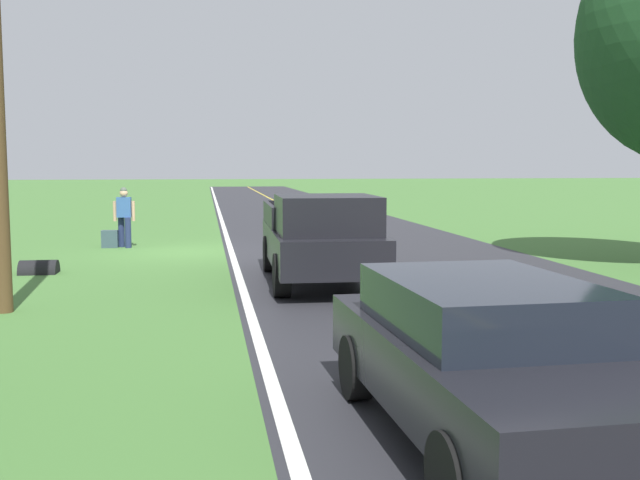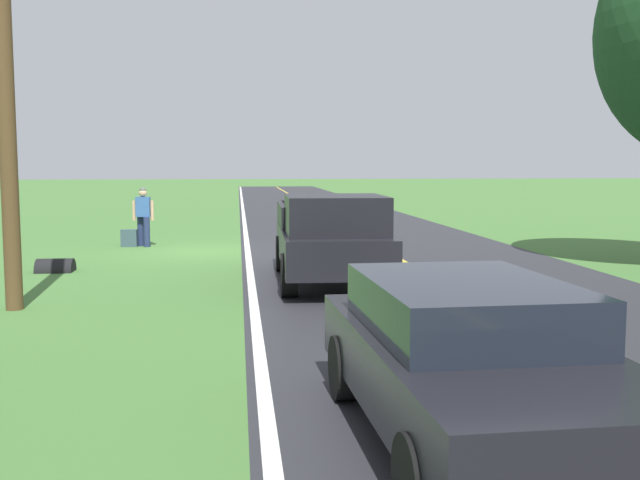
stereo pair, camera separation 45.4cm
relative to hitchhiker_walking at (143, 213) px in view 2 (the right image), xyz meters
name	(u,v)px [view 2 (the right image)]	position (x,y,z in m)	size (l,w,h in m)	color
ground_plane	(203,251)	(-1.78, 1.47, -0.98)	(200.00, 200.00, 0.00)	#427033
road_surface	(383,249)	(-6.85, 1.47, -0.98)	(8.02, 120.00, 0.00)	#28282D
lane_edge_line	(248,251)	(-3.01, 1.47, -0.98)	(0.16, 117.60, 0.00)	silver
lane_centre_line	(383,249)	(-6.85, 1.47, -0.98)	(0.14, 117.60, 0.00)	gold
hitchhiker_walking	(143,213)	(0.00, 0.00, 0.00)	(0.62, 0.52, 1.75)	navy
suitcase_carried	(129,238)	(0.42, 0.07, -0.73)	(0.20, 0.46, 0.51)	#384C56
pickup_truck_passing	(331,236)	(-4.61, 7.39, -0.01)	(2.20, 5.45, 1.82)	black
sedan_ahead_same_lane	(469,358)	(-4.73, 16.09, -0.23)	(2.06, 4.47, 1.41)	black
utility_pole_roadside	(4,63)	(0.96, 9.49, 3.05)	(0.28, 0.28, 8.06)	brown
drainage_culvert	(56,272)	(1.34, 5.06, -0.98)	(0.60, 0.60, 0.80)	black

